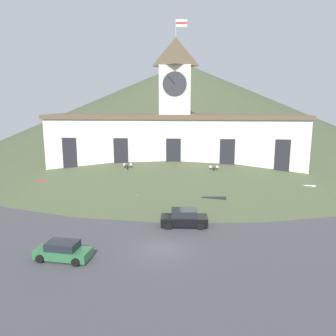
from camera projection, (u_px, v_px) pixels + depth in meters
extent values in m
plane|color=#424247|center=(161.00, 249.00, 29.14)|extent=(160.00, 160.00, 0.00)
cube|color=silver|center=(175.00, 153.00, 50.29)|extent=(37.07, 9.34, 10.55)
cube|color=brown|center=(175.00, 116.00, 49.20)|extent=(37.67, 9.94, 0.60)
cube|color=silver|center=(176.00, 90.00, 48.47)|extent=(4.50, 4.50, 6.91)
pyramid|color=brown|center=(176.00, 52.00, 47.40)|extent=(4.95, 4.95, 4.05)
cylinder|color=#2D2D33|center=(175.00, 84.00, 46.05)|extent=(3.42, 0.12, 3.42)
cube|color=black|center=(171.00, 80.00, 45.91)|extent=(0.99, 0.06, 1.13)
cylinder|color=#B2B2B7|center=(176.00, 28.00, 46.77)|extent=(0.10, 0.10, 2.40)
cube|color=white|center=(181.00, 23.00, 46.59)|extent=(1.60, 0.06, 1.00)
cube|color=red|center=(181.00, 23.00, 46.55)|extent=(1.60, 0.04, 0.28)
cube|color=#232328|center=(70.00, 158.00, 46.79)|extent=(2.04, 0.16, 5.80)
cube|color=#232328|center=(121.00, 159.00, 46.24)|extent=(2.04, 0.16, 5.80)
cube|color=#232328|center=(173.00, 159.00, 45.69)|extent=(2.04, 0.16, 5.80)
cube|color=#232328|center=(227.00, 160.00, 45.14)|extent=(2.04, 0.16, 5.80)
cube|color=#232328|center=(282.00, 161.00, 44.59)|extent=(2.04, 0.16, 5.80)
cube|color=red|center=(60.00, 189.00, 44.99)|extent=(6.19, 0.12, 2.35)
cube|color=white|center=(104.00, 190.00, 44.54)|extent=(6.19, 0.12, 2.35)
cube|color=red|center=(149.00, 191.00, 44.08)|extent=(6.19, 0.12, 2.35)
cube|color=white|center=(195.00, 192.00, 43.62)|extent=(6.19, 0.12, 2.35)
cube|color=red|center=(242.00, 193.00, 43.16)|extent=(6.19, 0.12, 2.35)
cube|color=white|center=(290.00, 194.00, 42.70)|extent=(6.19, 0.12, 2.35)
cone|color=#424C33|center=(183.00, 108.00, 87.11)|extent=(110.28, 110.28, 22.94)
cylinder|color=black|center=(128.00, 181.00, 45.09)|extent=(0.14, 0.14, 4.49)
cube|color=black|center=(127.00, 166.00, 44.68)|extent=(0.90, 0.08, 0.08)
sphere|color=white|center=(124.00, 165.00, 44.68)|extent=(0.36, 0.36, 0.36)
sphere|color=white|center=(131.00, 165.00, 44.61)|extent=(0.36, 0.36, 0.36)
cylinder|color=black|center=(213.00, 183.00, 44.24)|extent=(0.14, 0.14, 4.34)
cube|color=black|center=(214.00, 168.00, 43.84)|extent=(0.90, 0.08, 0.08)
sphere|color=white|center=(210.00, 167.00, 43.84)|extent=(0.36, 0.36, 0.36)
sphere|color=white|center=(217.00, 167.00, 43.77)|extent=(0.36, 0.36, 0.36)
cube|color=#2D663D|center=(63.00, 253.00, 27.17)|extent=(4.77, 2.31, 0.77)
cube|color=#1E2328|center=(63.00, 245.00, 27.03)|extent=(2.70, 1.93, 0.63)
cylinder|color=black|center=(86.00, 252.00, 27.79)|extent=(0.71, 0.40, 0.68)
cylinder|color=black|center=(76.00, 262.00, 26.05)|extent=(0.71, 0.40, 0.68)
cylinder|color=black|center=(52.00, 249.00, 28.36)|extent=(0.71, 0.40, 0.68)
cylinder|color=black|center=(40.00, 259.00, 26.63)|extent=(0.71, 0.40, 0.68)
cube|color=black|center=(184.00, 220.00, 34.55)|extent=(4.99, 2.23, 0.89)
cube|color=#1E2328|center=(184.00, 213.00, 34.39)|extent=(2.78, 1.97, 0.73)
cylinder|color=black|center=(168.00, 226.00, 33.66)|extent=(0.81, 0.40, 0.79)
cylinder|color=black|center=(169.00, 219.00, 35.62)|extent=(0.81, 0.40, 0.79)
cylinder|color=black|center=(201.00, 226.00, 33.57)|extent=(0.81, 0.40, 0.79)
cylinder|color=black|center=(199.00, 219.00, 35.53)|extent=(0.81, 0.40, 0.79)
cube|color=slate|center=(213.00, 204.00, 40.03)|extent=(5.38, 2.23, 0.87)
cube|color=#1E2328|center=(214.00, 198.00, 39.88)|extent=(2.99, 1.96, 0.71)
cylinder|color=black|center=(228.00, 204.00, 40.84)|extent=(0.78, 0.39, 0.77)
cylinder|color=black|center=(229.00, 209.00, 38.89)|extent=(0.78, 0.39, 0.77)
cylinder|color=black|center=(199.00, 203.00, 41.26)|extent=(0.78, 0.39, 0.77)
cylinder|color=black|center=(198.00, 208.00, 39.31)|extent=(0.78, 0.39, 0.77)
cylinder|color=brown|center=(137.00, 206.00, 40.14)|extent=(0.19, 0.19, 0.83)
cylinder|color=brown|center=(139.00, 206.00, 40.14)|extent=(0.19, 0.19, 0.83)
cylinder|color=brown|center=(138.00, 200.00, 40.00)|extent=(0.41, 0.41, 0.66)
sphere|color=#936B4C|center=(138.00, 196.00, 39.90)|extent=(0.28, 0.28, 0.28)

